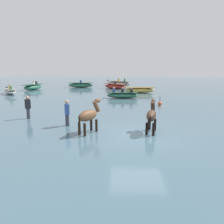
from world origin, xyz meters
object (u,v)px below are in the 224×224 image
horse_trailing_bay (89,116)px  boat_mid_channel (119,83)px  boat_distant_west (81,85)px  boat_near_port (140,90)px  boat_far_offshore (10,91)px  person_spectator_far (67,115)px  person_onlooker_left (28,109)px  boat_mid_outer (123,95)px  boat_distant_east (115,86)px  channel_buoy (160,104)px  horse_lead_dark_bay (151,116)px  boat_near_starboard (33,87)px

horse_trailing_bay → boat_mid_channel: bearing=87.7°
horse_trailing_bay → boat_distant_west: 22.96m
boat_distant_west → boat_near_port: 10.07m
boat_far_offshore → person_spectator_far: person_spectator_far is taller
boat_distant_west → person_onlooker_left: 19.72m
boat_mid_outer → boat_distant_east: bearing=96.3°
person_spectator_far → channel_buoy: 8.63m
person_onlooker_left → boat_mid_outer: bearing=58.3°
horse_trailing_bay → boat_mid_channel: 25.39m
boat_far_offshore → boat_distant_west: boat_distant_west is taller
boat_far_offshore → person_onlooker_left: bearing=-60.2°
boat_mid_channel → horse_lead_dark_bay: bearing=-85.8°
boat_far_offshore → person_spectator_far: bearing=-54.7°
boat_near_starboard → boat_distant_west: bearing=30.7°
horse_trailing_bay → boat_mid_channel: (1.03, 25.37, -0.42)m
channel_buoy → boat_far_offshore: bearing=155.8°
boat_far_offshore → boat_near_port: bearing=7.1°
boat_distant_west → person_spectator_far: person_spectator_far is taller
boat_distant_west → person_onlooker_left: size_ratio=2.19×
boat_near_starboard → boat_near_port: (13.46, -2.99, -0.04)m
horse_trailing_bay → person_onlooker_left: 4.90m
horse_trailing_bay → channel_buoy: bearing=59.8°
boat_near_starboard → channel_buoy: boat_near_starboard is taller
boat_mid_outer → boat_near_starboard: bearing=147.3°
boat_near_starboard → person_onlooker_left: size_ratio=2.09×
horse_trailing_bay → boat_near_port: horse_trailing_bay is taller
boat_distant_east → boat_near_starboard: 10.64m
horse_lead_dark_bay → boat_near_starboard: horse_lead_dark_bay is taller
horse_lead_dark_bay → person_onlooker_left: bearing=159.1°
horse_lead_dark_bay → boat_mid_outer: size_ratio=0.60×
channel_buoy → person_onlooker_left: bearing=-150.3°
boat_far_offshore → person_spectator_far: 16.16m
boat_distant_west → boat_mid_channel: 6.01m
horse_lead_dark_bay → boat_mid_outer: horse_lead_dark_bay is taller
boat_distant_west → person_spectator_far: 21.49m
boat_near_starboard → person_onlooker_left: 17.42m
boat_near_starboard → person_spectator_far: 19.90m
horse_trailing_bay → boat_mid_outer: bearing=82.4°
person_onlooker_left → boat_mid_channel: bearing=77.4°
boat_far_offshore → person_spectator_far: (9.33, -13.19, 0.30)m
boat_mid_outer → person_onlooker_left: bearing=-121.7°
horse_trailing_bay → boat_distant_west: size_ratio=0.51×
boat_distant_east → channel_buoy: bearing=-73.7°
boat_far_offshore → boat_distant_west: size_ratio=0.79×
horse_trailing_bay → boat_distant_east: horse_trailing_bay is taller
boat_near_port → channel_buoy: bearing=-83.9°
horse_lead_dark_bay → person_spectator_far: size_ratio=1.09×
boat_distant_east → boat_near_port: 5.61m
horse_trailing_bay → channel_buoy: (4.47, 7.67, -0.63)m
boat_mid_channel → person_onlooker_left: size_ratio=2.48×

